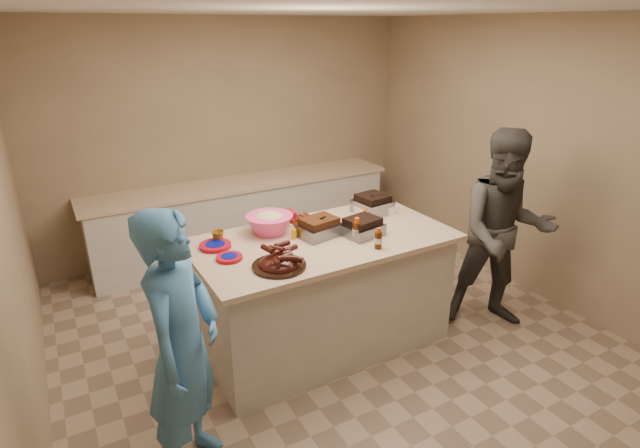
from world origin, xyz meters
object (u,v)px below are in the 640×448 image
coleslaw_bowl (270,233)px  bbq_bottle_b (378,248)px  bbq_bottle_a (356,241)px  guest_gray (491,320)px  rib_platter (279,267)px  roasting_pan (372,213)px  island (323,341)px  plastic_cup (219,242)px  mustard_bottle (294,239)px

coleslaw_bowl → bbq_bottle_b: size_ratio=2.30×
coleslaw_bowl → bbq_bottle_a: bearing=-42.2°
coleslaw_bowl → guest_gray: 2.27m
rib_platter → roasting_pan: rib_platter is taller
island → plastic_cup: bearing=156.0°
island → plastic_cup: 1.30m
plastic_cup → rib_platter: bearing=-70.1°
bbq_bottle_a → bbq_bottle_b: 0.21m
island → roasting_pan: bearing=21.9°
bbq_bottle_a → plastic_cup: bearing=151.9°
rib_platter → bbq_bottle_b: 0.80m
island → rib_platter: bearing=-150.6°
bbq_bottle_a → plastic_cup: 1.09m
rib_platter → bbq_bottle_b: bearing=-5.7°
guest_gray → bbq_bottle_a: bearing=-160.0°
plastic_cup → guest_gray: 2.65m
bbq_bottle_b → mustard_bottle: 0.68m
island → plastic_cup: size_ratio=21.18×
rib_platter → mustard_bottle: size_ratio=3.64×
plastic_cup → mustard_bottle: bearing=-23.1°
bbq_bottle_b → coleslaw_bowl: bearing=131.1°
mustard_bottle → island: bearing=-23.9°
bbq_bottle_a → rib_platter: bearing=-170.4°
coleslaw_bowl → guest_gray: coleslaw_bowl is taller
island → roasting_pan: size_ratio=7.21×
rib_platter → roasting_pan: bearing=26.0°
roasting_pan → bbq_bottle_b: bbq_bottle_b is taller
coleslaw_bowl → bbq_bottle_a: coleslaw_bowl is taller
bbq_bottle_b → guest_gray: (1.29, -0.10, -1.00)m
mustard_bottle → rib_platter: bearing=-128.4°
bbq_bottle_a → guest_gray: bbq_bottle_a is taller
rib_platter → roasting_pan: (1.21, 0.59, -0.00)m
guest_gray → bbq_bottle_b: bearing=-151.8°
bbq_bottle_a → coleslaw_bowl: bearing=137.8°
island → rib_platter: rib_platter is taller
rib_platter → roasting_pan: 1.35m
coleslaw_bowl → mustard_bottle: (0.12, -0.20, -0.00)m
bbq_bottle_a → bbq_bottle_b: (0.07, -0.20, -0.00)m
plastic_cup → bbq_bottle_b: bearing=-34.9°
coleslaw_bowl → guest_gray: (1.88, -0.78, -1.00)m
island → coleslaw_bowl: 1.09m
roasting_pan → bbq_bottle_b: (-0.41, -0.67, 0.00)m
roasting_pan → mustard_bottle: size_ratio=2.74×
coleslaw_bowl → bbq_bottle_b: bearing=-48.9°
rib_platter → guest_gray: (2.08, -0.18, -1.00)m
coleslaw_bowl → bbq_bottle_a: size_ratio=1.98×
rib_platter → plastic_cup: bearing=109.9°
bbq_bottle_b → rib_platter: bearing=174.3°
bbq_bottle_b → plastic_cup: (-1.03, 0.72, 0.00)m
rib_platter → bbq_bottle_a: size_ratio=1.99×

